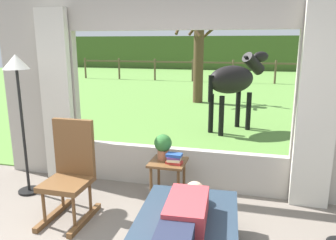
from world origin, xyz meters
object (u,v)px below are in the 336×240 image
reclining_person (182,223)px  side_table (168,168)px  potted_plant (163,145)px  horse (234,80)px  rocking_chair (71,171)px  floor_lamp_left (18,83)px  pasture_tree (198,59)px  book_stack (174,159)px

reclining_person → side_table: 1.44m
potted_plant → horse: size_ratio=0.18×
rocking_chair → horse: 4.51m
floor_lamp_left → reclining_person: bearing=-25.6°
reclining_person → potted_plant: 1.53m
floor_lamp_left → horse: (2.43, 3.80, -0.31)m
pasture_tree → side_table: bearing=-83.6°
side_table → floor_lamp_left: size_ratio=0.29×
book_stack → horse: size_ratio=0.12×
potted_plant → book_stack: size_ratio=1.58×
rocking_chair → book_stack: bearing=29.1°
potted_plant → pasture_tree: bearing=95.8°
book_stack → pasture_tree: 7.07m
rocking_chair → floor_lamp_left: bearing=155.8°
book_stack → floor_lamp_left: bearing=-174.5°
side_table → book_stack: (0.09, -0.06, 0.16)m
floor_lamp_left → horse: 4.52m
side_table → rocking_chair: bearing=-146.1°
floor_lamp_left → pasture_tree: 7.23m
horse → pasture_tree: 3.63m
book_stack → pasture_tree: bearing=97.1°
potted_plant → floor_lamp_left: floor_lamp_left is taller
reclining_person → floor_lamp_left: size_ratio=0.79×
potted_plant → floor_lamp_left: (-1.78, -0.30, 0.76)m
potted_plant → floor_lamp_left: 1.96m
book_stack → pasture_tree: (-0.87, 6.96, 0.85)m
floor_lamp_left → pasture_tree: bearing=81.4°
side_table → pasture_tree: size_ratio=0.16×
reclining_person → pasture_tree: 8.41m
horse → side_table: bearing=-58.9°
book_stack → floor_lamp_left: floor_lamp_left is taller
floor_lamp_left → book_stack: bearing=5.5°
pasture_tree → horse: bearing=-68.0°
horse → pasture_tree: bearing=152.3°
reclining_person → horse: horse is taller
reclining_person → potted_plant: (-0.55, 1.42, 0.18)m
rocking_chair → book_stack: size_ratio=5.54×
reclining_person → horse: bearing=85.1°
rocking_chair → potted_plant: (0.88, 0.71, 0.16)m
reclining_person → side_table: (-0.47, 1.36, -0.10)m
rocking_chair → pasture_tree: bearing=88.5°
horse → rocking_chair: bearing=-69.8°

